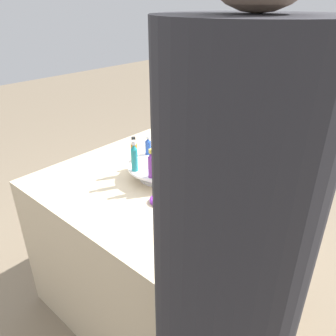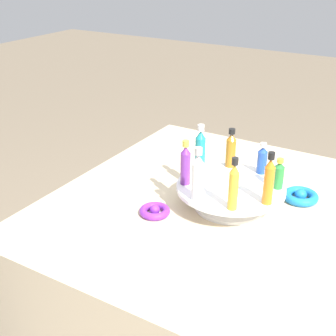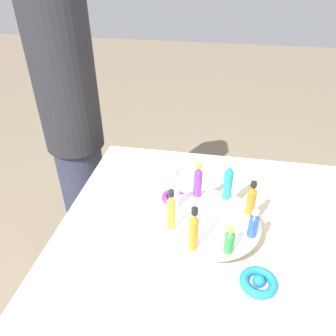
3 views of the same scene
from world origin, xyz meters
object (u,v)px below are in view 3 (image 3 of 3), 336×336
Objects in this scene: bottle_clear at (176,190)px; ribbon_bow_purple at (174,197)px; display_stand at (212,226)px; person_figure at (72,119)px; bottle_teal at (229,182)px; bottle_gold at (172,212)px; bottle_purple at (199,181)px; bottle_green at (231,241)px; bottle_orange at (195,231)px; ribbon_bow_blue at (260,282)px; bottle_blue at (255,224)px; bottle_amber at (252,199)px.

bottle_clear is 0.18m from ribbon_bow_purple.
display_stand is 0.94m from person_figure.
person_figure is (-0.77, 0.47, -0.05)m from bottle_teal.
bottle_gold is 0.19m from bottle_purple.
ribbon_bow_purple is (-0.20, 0.28, -0.10)m from bottle_green.
bottle_clear is at bearing -132.19° from bottle_purple.
bottle_orange is 0.33m from ribbon_bow_purple.
ribbon_bow_blue is at bearing -22.35° from bottle_gold.
bottle_blue is 0.10m from bottle_amber.
bottle_clear is at bearing 137.81° from bottle_green.
bottle_blue is at bearing -64.69° from bottle_teal.
bottle_amber reaches higher than display_stand.
person_figure reaches higher than bottle_gold.
bottle_gold is 0.24m from bottle_teal.
bottle_teal is at bearing -12.34° from ribbon_bow_purple.
bottle_amber reaches higher than bottle_blue.
bottle_green is at bearing -132.19° from bottle_blue.
bottle_gold is 1.37× the size of ribbon_bow_blue.
display_stand is 2.52× the size of bottle_amber.
display_stand is 0.16m from bottle_teal.
bottle_teal is at bearing 137.81° from bottle_amber.
ribbon_bow_purple is at bearing 167.66° from bottle_teal.
bottle_clear reaches higher than bottle_teal.
bottle_clear is at bearing 92.81° from bottle_gold.
bottle_amber reaches higher than ribbon_bow_purple.
bottle_blue is at bearing -87.19° from bottle_amber.
bottle_purple is (-0.18, 0.06, 0.00)m from bottle_amber.
ribbon_bow_purple is at bearing 131.69° from ribbon_bow_blue.
person_figure is at bearing 143.79° from ribbon_bow_purple.
bottle_blue is 0.24m from bottle_purple.
bottle_purple is 0.87× the size of bottle_clear.
ribbon_bow_purple is (-0.10, 0.29, -0.13)m from bottle_orange.
bottle_gold is 0.26m from ribbon_bow_purple.
display_stand reaches higher than ribbon_bow_purple.
ribbon_bow_blue is at bearing -82.61° from bottle_amber.
bottle_gold is 0.19m from bottle_green.
bottle_gold reaches higher than ribbon_bow_blue.
bottle_blue is (0.24, 0.01, -0.02)m from bottle_gold.
bottle_amber is at bearing 6.81° from person_figure.
bottle_clear is (-0.07, -0.07, 0.01)m from bottle_purple.
bottle_clear is at bearing 160.31° from bottle_blue.
bottle_orange is 1.39× the size of ribbon_bow_blue.
bottle_orange is at bearing -64.69° from bottle_clear.
ribbon_bow_blue is at bearing -12.34° from bottle_orange.
bottle_green is at bearing -64.69° from bottle_purple.
bottle_orange is 1.19× the size of bottle_amber.
bottle_green is at bearing -3.09° from person_figure.
bottle_gold is at bearing 137.81° from bottle_orange.
display_stand is 3.47× the size of bottle_green.
bottle_teal reaches higher than bottle_purple.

